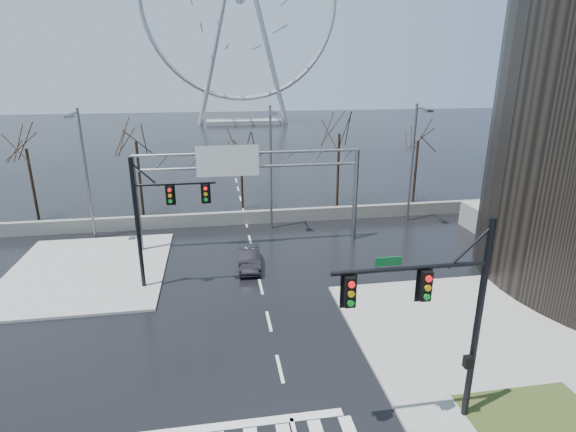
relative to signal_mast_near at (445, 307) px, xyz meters
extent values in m
plane|color=black|center=(-5.14, 4.04, -4.87)|extent=(260.00, 260.00, 0.00)
cube|color=gray|center=(4.86, 6.04, -4.80)|extent=(12.00, 10.00, 0.15)
cube|color=gray|center=(-16.14, 16.04, -4.80)|extent=(10.00, 12.00, 0.15)
cube|color=#323E1A|center=(3.86, -0.96, -4.72)|extent=(5.00, 4.00, 0.02)
cube|color=slate|center=(-5.14, 24.04, -4.32)|extent=(52.00, 0.50, 1.10)
cylinder|color=black|center=(1.36, 0.04, -0.87)|extent=(0.24, 0.24, 8.00)
cylinder|color=black|center=(-1.34, 0.04, 1.53)|extent=(5.40, 0.16, 0.16)
cube|color=black|center=(-0.84, -0.11, 0.93)|extent=(0.35, 0.28, 1.05)
cube|color=black|center=(-3.44, -0.11, 0.93)|extent=(0.35, 0.28, 1.05)
cylinder|color=black|center=(-12.14, 13.04, -0.87)|extent=(0.24, 0.24, 8.00)
cylinder|color=black|center=(-9.84, 13.04, 1.53)|extent=(4.60, 0.16, 0.16)
cube|color=black|center=(-10.14, 12.89, 0.93)|extent=(0.35, 0.28, 1.05)
cube|color=black|center=(-8.14, 12.89, 0.93)|extent=(0.35, 0.28, 1.05)
cylinder|color=slate|center=(-13.14, 19.04, -1.37)|extent=(0.36, 0.36, 7.00)
cylinder|color=slate|center=(2.86, 19.04, -1.37)|extent=(0.36, 0.36, 7.00)
cylinder|color=slate|center=(-5.14, 19.04, 2.13)|extent=(16.00, 0.20, 0.20)
cylinder|color=slate|center=(-5.14, 19.04, 1.13)|extent=(16.00, 0.20, 0.20)
cube|color=#0A4F1E|center=(-6.64, 18.89, 1.63)|extent=(4.20, 0.10, 2.00)
cube|color=silver|center=(-6.64, 18.83, 1.63)|extent=(4.40, 0.02, 2.20)
cylinder|color=slate|center=(-17.14, 22.54, 0.13)|extent=(0.20, 0.20, 10.00)
cylinder|color=slate|center=(-17.14, 21.44, 4.83)|extent=(0.12, 2.20, 0.12)
cube|color=slate|center=(-17.14, 20.44, 4.73)|extent=(0.50, 0.70, 0.18)
cylinder|color=slate|center=(-3.14, 22.54, 0.13)|extent=(0.20, 0.20, 10.00)
cylinder|color=slate|center=(-3.14, 21.44, 4.83)|extent=(0.12, 2.20, 0.12)
cube|color=slate|center=(-3.14, 20.44, 4.73)|extent=(0.50, 0.70, 0.18)
cylinder|color=slate|center=(8.86, 22.54, 0.13)|extent=(0.20, 0.20, 10.00)
cylinder|color=slate|center=(8.86, 21.44, 4.83)|extent=(0.12, 2.20, 0.12)
cube|color=slate|center=(8.86, 20.44, 4.73)|extent=(0.50, 0.70, 0.18)
cylinder|color=black|center=(-23.14, 28.04, -1.72)|extent=(0.24, 0.24, 6.30)
cylinder|color=black|center=(-14.14, 27.54, -1.50)|extent=(0.24, 0.24, 6.75)
cylinder|color=black|center=(-5.14, 28.54, -1.95)|extent=(0.24, 0.24, 5.85)
cylinder|color=black|center=(3.86, 27.54, -1.36)|extent=(0.24, 0.24, 7.02)
cylinder|color=black|center=(11.86, 28.04, -1.81)|extent=(0.24, 0.24, 6.12)
cube|color=gray|center=(-0.14, 99.04, -4.37)|extent=(18.00, 6.00, 1.00)
cylinder|color=#B2B2B7|center=(-7.14, 99.04, 9.13)|extent=(8.28, 1.20, 28.82)
cylinder|color=#B2B2B7|center=(6.86, 99.04, 9.13)|extent=(8.28, 1.20, 28.82)
imported|color=black|center=(-5.61, 15.03, -4.21)|extent=(1.54, 4.06, 1.32)
camera|label=1|loc=(-7.50, -12.58, 7.72)|focal=28.00mm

